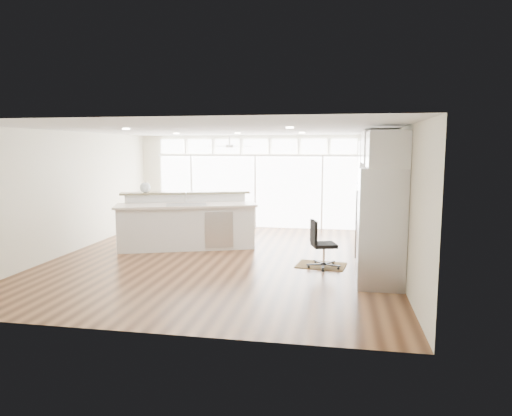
# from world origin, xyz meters

# --- Properties ---
(floor) EXTENTS (7.00, 8.00, 0.02)m
(floor) POSITION_xyz_m (0.00, 0.00, -0.01)
(floor) COLOR #462715
(floor) RESTS_ON ground
(ceiling) EXTENTS (7.00, 8.00, 0.02)m
(ceiling) POSITION_xyz_m (0.00, 0.00, 2.70)
(ceiling) COLOR silver
(ceiling) RESTS_ON wall_back
(wall_back) EXTENTS (7.00, 0.04, 2.70)m
(wall_back) POSITION_xyz_m (0.00, 4.00, 1.35)
(wall_back) COLOR silver
(wall_back) RESTS_ON floor
(wall_front) EXTENTS (7.00, 0.04, 2.70)m
(wall_front) POSITION_xyz_m (0.00, -4.00, 1.35)
(wall_front) COLOR silver
(wall_front) RESTS_ON floor
(wall_left) EXTENTS (0.04, 8.00, 2.70)m
(wall_left) POSITION_xyz_m (-3.50, 0.00, 1.35)
(wall_left) COLOR silver
(wall_left) RESTS_ON floor
(wall_right) EXTENTS (0.04, 8.00, 2.70)m
(wall_right) POSITION_xyz_m (3.50, 0.00, 1.35)
(wall_right) COLOR silver
(wall_right) RESTS_ON floor
(glass_wall) EXTENTS (5.80, 0.06, 2.08)m
(glass_wall) POSITION_xyz_m (0.00, 3.94, 1.05)
(glass_wall) COLOR white
(glass_wall) RESTS_ON wall_back
(transom_row) EXTENTS (5.90, 0.06, 0.40)m
(transom_row) POSITION_xyz_m (0.00, 3.94, 2.38)
(transom_row) COLOR white
(transom_row) RESTS_ON wall_back
(desk_window) EXTENTS (0.04, 0.85, 0.85)m
(desk_window) POSITION_xyz_m (3.46, 0.30, 1.55)
(desk_window) COLOR white
(desk_window) RESTS_ON wall_right
(ceiling_fan) EXTENTS (1.16, 1.16, 0.32)m
(ceiling_fan) POSITION_xyz_m (-0.50, 2.80, 2.48)
(ceiling_fan) COLOR white
(ceiling_fan) RESTS_ON ceiling
(recessed_lights) EXTENTS (3.40, 3.00, 0.02)m
(recessed_lights) POSITION_xyz_m (0.00, 0.20, 2.68)
(recessed_lights) COLOR white
(recessed_lights) RESTS_ON ceiling
(oven_cabinet) EXTENTS (0.64, 1.20, 2.50)m
(oven_cabinet) POSITION_xyz_m (3.17, 1.80, 1.25)
(oven_cabinet) COLOR white
(oven_cabinet) RESTS_ON floor
(desk_nook) EXTENTS (0.72, 1.30, 0.76)m
(desk_nook) POSITION_xyz_m (3.13, 0.30, 0.38)
(desk_nook) COLOR white
(desk_nook) RESTS_ON floor
(upper_cabinets) EXTENTS (0.64, 1.30, 0.64)m
(upper_cabinets) POSITION_xyz_m (3.17, 0.30, 2.35)
(upper_cabinets) COLOR white
(upper_cabinets) RESTS_ON wall_right
(refrigerator) EXTENTS (0.76, 0.90, 2.00)m
(refrigerator) POSITION_xyz_m (3.11, -1.35, 1.00)
(refrigerator) COLOR #ACACB0
(refrigerator) RESTS_ON floor
(fridge_cabinet) EXTENTS (0.64, 0.90, 0.60)m
(fridge_cabinet) POSITION_xyz_m (3.17, -1.35, 2.30)
(fridge_cabinet) COLOR white
(fridge_cabinet) RESTS_ON wall_right
(framed_photos) EXTENTS (0.06, 0.22, 0.80)m
(framed_photos) POSITION_xyz_m (3.46, 0.92, 1.40)
(framed_photos) COLOR black
(framed_photos) RESTS_ON wall_right
(kitchen_island) EXTENTS (3.44, 2.21, 1.28)m
(kitchen_island) POSITION_xyz_m (-1.07, 0.84, 0.64)
(kitchen_island) COLOR white
(kitchen_island) RESTS_ON floor
(rug) EXTENTS (1.04, 0.81, 0.01)m
(rug) POSITION_xyz_m (2.09, -0.23, 0.01)
(rug) COLOR #3C2913
(rug) RESTS_ON floor
(office_chair) EXTENTS (0.60, 0.57, 0.94)m
(office_chair) POSITION_xyz_m (2.14, -0.40, 0.47)
(office_chair) COLOR black
(office_chair) RESTS_ON floor
(fishbowl) EXTENTS (0.32, 0.32, 0.25)m
(fishbowl) POSITION_xyz_m (-2.10, 0.90, 1.40)
(fishbowl) COLOR silver
(fishbowl) RESTS_ON kitchen_island
(monitor) EXTENTS (0.18, 0.54, 0.44)m
(monitor) POSITION_xyz_m (3.05, 0.30, 0.98)
(monitor) COLOR black
(monitor) RESTS_ON desk_nook
(keyboard) EXTENTS (0.14, 0.31, 0.02)m
(keyboard) POSITION_xyz_m (2.88, 0.30, 0.77)
(keyboard) COLOR silver
(keyboard) RESTS_ON desk_nook
(potted_plant) EXTENTS (0.33, 0.36, 0.26)m
(potted_plant) POSITION_xyz_m (3.17, 1.80, 2.63)
(potted_plant) COLOR #2F5926
(potted_plant) RESTS_ON oven_cabinet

